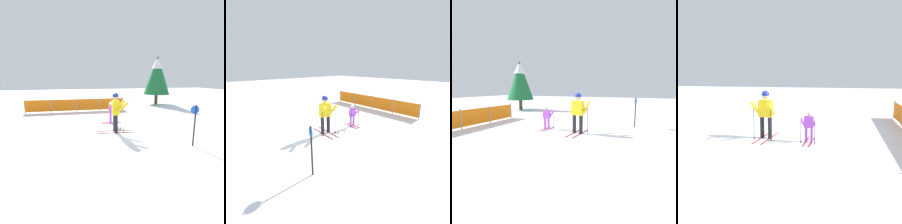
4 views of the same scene
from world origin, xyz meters
TOP-DOWN VIEW (x-y plane):
  - ground_plane at (0.00, 0.00)m, footprint 60.00×60.00m
  - skier_adult at (0.31, -0.12)m, footprint 1.63×0.76m
  - skier_child at (0.48, 1.43)m, footprint 1.04×0.53m

SIDE VIEW (x-z plane):
  - ground_plane at x=0.00m, z-range 0.00..0.00m
  - skier_child at x=0.48m, z-range 0.09..1.18m
  - skier_adult at x=0.31m, z-range 0.16..1.86m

